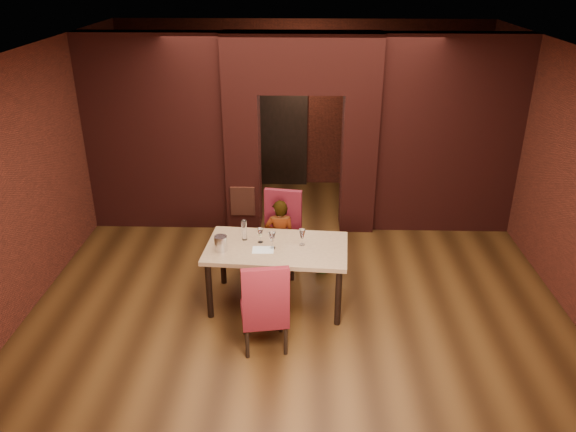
% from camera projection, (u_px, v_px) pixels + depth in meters
% --- Properties ---
extents(floor, '(8.00, 8.00, 0.00)m').
position_uv_depth(floor, '(298.00, 285.00, 7.92)').
color(floor, '#4E2E13').
rests_on(floor, ground).
extents(ceiling, '(7.00, 8.00, 0.04)m').
position_uv_depth(ceiling, '(301.00, 52.00, 6.57)').
color(ceiling, silver).
rests_on(ceiling, ground).
extents(wall_back, '(7.00, 0.04, 3.20)m').
position_uv_depth(wall_back, '(302.00, 105.00, 10.87)').
color(wall_back, maroon).
rests_on(wall_back, ground).
extents(wall_front, '(7.00, 0.04, 3.20)m').
position_uv_depth(wall_front, '(292.00, 403.00, 3.62)').
color(wall_front, maroon).
rests_on(wall_front, ground).
extents(wall_left, '(0.04, 8.00, 3.20)m').
position_uv_depth(wall_left, '(32.00, 177.00, 7.34)').
color(wall_left, maroon).
rests_on(wall_left, ground).
extents(wall_right, '(0.04, 8.00, 3.20)m').
position_uv_depth(wall_right, '(574.00, 183.00, 7.15)').
color(wall_right, maroon).
rests_on(wall_right, ground).
extents(pillar_left, '(0.55, 0.55, 2.30)m').
position_uv_depth(pillar_left, '(243.00, 161.00, 9.27)').
color(pillar_left, maroon).
rests_on(pillar_left, ground).
extents(pillar_right, '(0.55, 0.55, 2.30)m').
position_uv_depth(pillar_right, '(358.00, 162.00, 9.22)').
color(pillar_right, maroon).
rests_on(pillar_right, ground).
extents(lintel, '(2.45, 0.55, 0.90)m').
position_uv_depth(lintel, '(302.00, 62.00, 8.58)').
color(lintel, maroon).
rests_on(lintel, ground).
extents(wing_wall_left, '(2.28, 0.35, 3.20)m').
position_uv_depth(wing_wall_left, '(156.00, 134.00, 9.12)').
color(wing_wall_left, maroon).
rests_on(wing_wall_left, ground).
extents(wing_wall_right, '(2.28, 0.35, 3.20)m').
position_uv_depth(wing_wall_right, '(448.00, 136.00, 8.99)').
color(wing_wall_right, maroon).
rests_on(wing_wall_right, ground).
extents(vent_panel, '(0.40, 0.03, 0.50)m').
position_uv_depth(vent_panel, '(243.00, 201.00, 9.26)').
color(vent_panel, '#A84B30').
rests_on(vent_panel, ground).
extents(rear_door, '(0.90, 0.08, 2.10)m').
position_uv_depth(rear_door, '(281.00, 134.00, 11.06)').
color(rear_door, black).
rests_on(rear_door, ground).
extents(rear_door_frame, '(1.02, 0.04, 2.22)m').
position_uv_depth(rear_door_frame, '(281.00, 134.00, 11.02)').
color(rear_door_frame, black).
rests_on(rear_door_frame, ground).
extents(dining_table, '(1.87, 1.14, 0.85)m').
position_uv_depth(dining_table, '(277.00, 275.00, 7.36)').
color(dining_table, tan).
rests_on(dining_table, ground).
extents(chair_far, '(0.62, 0.62, 1.19)m').
position_uv_depth(chair_far, '(280.00, 234.00, 8.05)').
color(chair_far, maroon).
rests_on(chair_far, ground).
extents(chair_near, '(0.61, 0.61, 1.16)m').
position_uv_depth(chair_near, '(264.00, 303.00, 6.48)').
color(chair_near, maroon).
rests_on(chair_near, ground).
extents(person_seated, '(0.45, 0.31, 1.18)m').
position_uv_depth(person_seated, '(280.00, 239.00, 7.94)').
color(person_seated, beige).
rests_on(person_seated, ground).
extents(wine_glass_a, '(0.08, 0.08, 0.20)m').
position_uv_depth(wine_glass_a, '(260.00, 236.00, 7.25)').
color(wine_glass_a, white).
rests_on(wine_glass_a, dining_table).
extents(wine_glass_b, '(0.09, 0.09, 0.22)m').
position_uv_depth(wine_glass_b, '(272.00, 240.00, 7.10)').
color(wine_glass_b, white).
rests_on(wine_glass_b, dining_table).
extents(wine_glass_c, '(0.09, 0.09, 0.21)m').
position_uv_depth(wine_glass_c, '(302.00, 237.00, 7.18)').
color(wine_glass_c, white).
rests_on(wine_glass_c, dining_table).
extents(tasting_sheet, '(0.27, 0.21, 0.00)m').
position_uv_depth(tasting_sheet, '(263.00, 250.00, 7.09)').
color(tasting_sheet, white).
rests_on(tasting_sheet, dining_table).
extents(wine_bucket, '(0.16, 0.16, 0.20)m').
position_uv_depth(wine_bucket, '(221.00, 243.00, 7.04)').
color(wine_bucket, silver).
rests_on(wine_bucket, dining_table).
extents(water_bottle, '(0.07, 0.07, 0.29)m').
position_uv_depth(water_bottle, '(244.00, 230.00, 7.30)').
color(water_bottle, white).
rests_on(water_bottle, dining_table).
extents(potted_plant, '(0.47, 0.43, 0.45)m').
position_uv_depth(potted_plant, '(324.00, 257.00, 8.21)').
color(potted_plant, '#33701E').
rests_on(potted_plant, ground).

